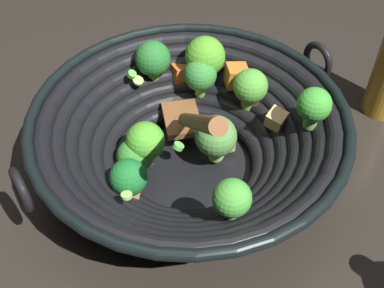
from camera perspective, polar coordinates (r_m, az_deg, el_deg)
name	(u,v)px	position (r m, az deg, el deg)	size (l,w,h in m)	color
ground_plane	(189,170)	(0.68, -0.30, -3.10)	(4.00, 4.00, 0.00)	#28231E
wok	(190,134)	(0.64, -0.27, 1.18)	(0.44, 0.41, 0.23)	black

